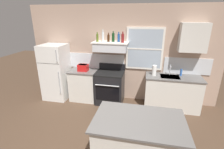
% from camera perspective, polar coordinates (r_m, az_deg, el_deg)
% --- Properties ---
extents(back_wall, '(5.40, 0.11, 2.70)m').
position_cam_1_polar(back_wall, '(4.76, 3.54, 6.89)').
color(back_wall, tan).
rests_on(back_wall, ground_plane).
extents(refrigerator, '(0.70, 0.72, 1.63)m').
position_cam_1_polar(refrigerator, '(5.19, -18.84, 0.81)').
color(refrigerator, white).
rests_on(refrigerator, ground_plane).
extents(counter_left_of_stove, '(0.79, 0.63, 0.91)m').
position_cam_1_polar(counter_left_of_stove, '(5.01, -9.60, -3.50)').
color(counter_left_of_stove, silver).
rests_on(counter_left_of_stove, ground_plane).
extents(toaster, '(0.30, 0.20, 0.19)m').
position_cam_1_polar(toaster, '(4.77, -9.97, 2.39)').
color(toaster, red).
rests_on(toaster, counter_left_of_stove).
extents(stove_range, '(0.76, 0.69, 1.09)m').
position_cam_1_polar(stove_range, '(4.75, -0.71, -4.41)').
color(stove_range, black).
rests_on(stove_range, ground_plane).
extents(range_hood_shelf, '(0.96, 0.52, 0.24)m').
position_cam_1_polar(range_hood_shelf, '(4.50, -0.50, 9.70)').
color(range_hood_shelf, silver).
extents(bottle_olive_oil_square, '(0.06, 0.06, 0.25)m').
position_cam_1_polar(bottle_olive_oil_square, '(4.50, -5.08, 12.57)').
color(bottle_olive_oil_square, '#4C601E').
rests_on(bottle_olive_oil_square, range_hood_shelf).
extents(bottle_clear_tall, '(0.06, 0.06, 0.32)m').
position_cam_1_polar(bottle_clear_tall, '(4.51, -3.13, 13.00)').
color(bottle_clear_tall, silver).
rests_on(bottle_clear_tall, range_hood_shelf).
extents(bottle_brown_stout, '(0.06, 0.06, 0.23)m').
position_cam_1_polar(bottle_brown_stout, '(4.48, -1.25, 12.51)').
color(bottle_brown_stout, '#381E0F').
rests_on(bottle_brown_stout, range_hood_shelf).
extents(bottle_dark_green_wine, '(0.07, 0.07, 0.28)m').
position_cam_1_polar(bottle_dark_green_wine, '(4.48, 0.42, 12.74)').
color(bottle_dark_green_wine, '#143819').
rests_on(bottle_dark_green_wine, range_hood_shelf).
extents(bottle_blue_liqueur, '(0.07, 0.07, 0.25)m').
position_cam_1_polar(bottle_blue_liqueur, '(4.48, 2.33, 12.60)').
color(bottle_blue_liqueur, '#1E478C').
rests_on(bottle_blue_liqueur, range_hood_shelf).
extents(bottle_red_label_wine, '(0.07, 0.07, 0.28)m').
position_cam_1_polar(bottle_red_label_wine, '(4.35, 3.72, 12.49)').
color(bottle_red_label_wine, maroon).
rests_on(bottle_red_label_wine, range_hood_shelf).
extents(counter_right_with_sink, '(1.43, 0.63, 0.91)m').
position_cam_1_polar(counter_right_with_sink, '(4.75, 19.96, -5.79)').
color(counter_right_with_sink, silver).
rests_on(counter_right_with_sink, ground_plane).
extents(sink_faucet, '(0.03, 0.17, 0.28)m').
position_cam_1_polar(sink_faucet, '(4.60, 19.49, 1.88)').
color(sink_faucet, silver).
rests_on(sink_faucet, counter_right_with_sink).
extents(paper_towel_roll, '(0.11, 0.11, 0.27)m').
position_cam_1_polar(paper_towel_roll, '(4.48, 14.40, 1.40)').
color(paper_towel_roll, white).
rests_on(paper_towel_roll, counter_right_with_sink).
extents(dish_soap_bottle, '(0.06, 0.06, 0.18)m').
position_cam_1_polar(dish_soap_bottle, '(4.68, 22.76, 0.64)').
color(dish_soap_bottle, blue).
rests_on(dish_soap_bottle, counter_right_with_sink).
extents(kitchen_island, '(1.40, 0.90, 0.91)m').
position_cam_1_polar(kitchen_island, '(2.92, 8.82, -22.44)').
color(kitchen_island, silver).
rests_on(kitchen_island, ground_plane).
extents(upper_cabinet_right, '(0.64, 0.32, 0.70)m').
position_cam_1_polar(upper_cabinet_right, '(4.57, 26.31, 11.38)').
color(upper_cabinet_right, silver).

